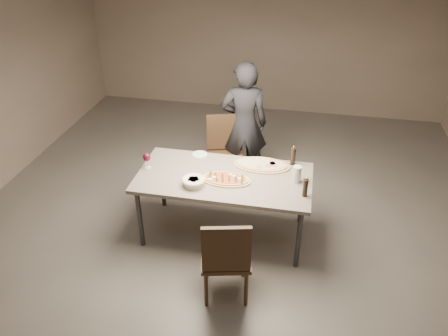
% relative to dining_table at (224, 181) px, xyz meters
% --- Properties ---
extents(room, '(7.00, 7.00, 7.00)m').
position_rel_dining_table_xyz_m(room, '(0.00, 0.00, 0.71)').
color(room, '#635C55').
rests_on(room, ground).
extents(dining_table, '(1.80, 0.90, 0.75)m').
position_rel_dining_table_xyz_m(dining_table, '(0.00, 0.00, 0.00)').
color(dining_table, slate).
rests_on(dining_table, ground).
extents(zucchini_pizza, '(0.52, 0.29, 0.05)m').
position_rel_dining_table_xyz_m(zucchini_pizza, '(0.03, -0.07, 0.07)').
color(zucchini_pizza, tan).
rests_on(zucchini_pizza, dining_table).
extents(ham_pizza, '(0.60, 0.33, 0.04)m').
position_rel_dining_table_xyz_m(ham_pizza, '(0.36, 0.28, 0.07)').
color(ham_pizza, tan).
rests_on(ham_pizza, dining_table).
extents(bread_basket, '(0.23, 0.23, 0.08)m').
position_rel_dining_table_xyz_m(bread_basket, '(-0.26, -0.23, 0.11)').
color(bread_basket, beige).
rests_on(bread_basket, dining_table).
extents(oil_dish, '(0.11, 0.11, 0.01)m').
position_rel_dining_table_xyz_m(oil_dish, '(0.50, 0.23, 0.06)').
color(oil_dish, white).
rests_on(oil_dish, dining_table).
extents(pepper_mill_left, '(0.05, 0.05, 0.21)m').
position_rel_dining_table_xyz_m(pepper_mill_left, '(0.83, -0.19, 0.16)').
color(pepper_mill_left, black).
rests_on(pepper_mill_left, dining_table).
extents(pepper_mill_right, '(0.06, 0.06, 0.22)m').
position_rel_dining_table_xyz_m(pepper_mill_right, '(0.68, 0.38, 0.16)').
color(pepper_mill_right, black).
rests_on(pepper_mill_right, dining_table).
extents(carafe, '(0.09, 0.09, 0.18)m').
position_rel_dining_table_xyz_m(carafe, '(0.74, 0.05, 0.15)').
color(carafe, silver).
rests_on(carafe, dining_table).
extents(wine_glass, '(0.08, 0.08, 0.18)m').
position_rel_dining_table_xyz_m(wine_glass, '(-0.83, 0.01, 0.18)').
color(wine_glass, silver).
rests_on(wine_glass, dining_table).
extents(side_plate, '(0.17, 0.17, 0.01)m').
position_rel_dining_table_xyz_m(side_plate, '(-0.35, 0.38, 0.06)').
color(side_plate, white).
rests_on(side_plate, dining_table).
extents(chair_near, '(0.53, 0.53, 0.93)m').
position_rel_dining_table_xyz_m(chair_near, '(0.20, -0.91, -0.17)').
color(chair_near, '#3B2819').
rests_on(chair_near, ground).
extents(chair_far, '(0.56, 0.56, 0.94)m').
position_rel_dining_table_xyz_m(chair_far, '(-0.19, 0.96, -0.16)').
color(chair_far, '#3B2819').
rests_on(chair_far, ground).
extents(diner, '(0.65, 0.49, 1.61)m').
position_rel_dining_table_xyz_m(diner, '(0.02, 1.14, 0.11)').
color(diner, black).
rests_on(diner, ground).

